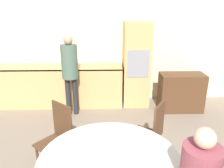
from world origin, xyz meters
TOP-DOWN VIEW (x-y plane):
  - wall_back at (0.00, 4.74)m, footprint 7.08×0.05m
  - kitchen_counter at (-1.23, 4.40)m, footprint 2.93×0.60m
  - oven_unit at (0.57, 4.40)m, footprint 0.58×0.59m
  - sideboard at (1.53, 4.02)m, footprint 0.95×0.45m
  - chair_far_left at (-0.78, 2.21)m, footprint 0.56×0.56m
  - chair_far_right at (0.53, 2.28)m, footprint 0.55×0.55m
  - person_standing at (-0.85, 3.89)m, footprint 0.33×0.33m
  - bowl_near at (-0.39, 1.33)m, footprint 0.14×0.14m
  - bowl_far at (-0.06, 1.54)m, footprint 0.17×0.17m

SIDE VIEW (x-z plane):
  - sideboard at x=1.53m, z-range 0.00..0.84m
  - kitchen_counter at x=-1.23m, z-range 0.01..0.95m
  - chair_far_left at x=-0.78m, z-range 0.05..1.03m
  - chair_far_right at x=0.53m, z-range 0.05..1.03m
  - bowl_near at x=-0.39m, z-range 0.72..0.77m
  - bowl_far at x=-0.06m, z-range 0.72..0.77m
  - oven_unit at x=0.57m, z-range 0.00..1.90m
  - person_standing at x=-0.85m, z-range 0.21..1.89m
  - wall_back at x=0.00m, z-range 0.00..2.60m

